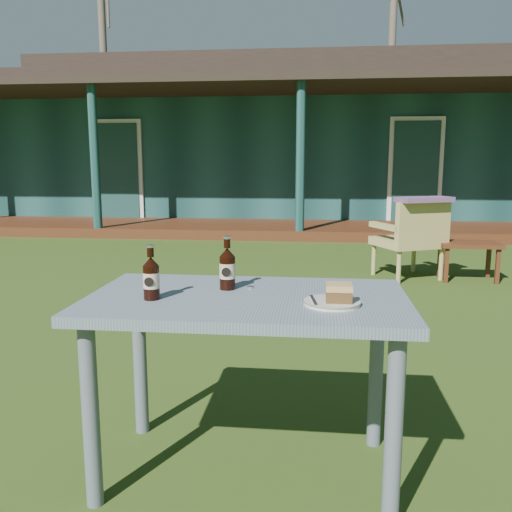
# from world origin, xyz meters

# --- Properties ---
(ground) EXTENTS (80.00, 80.00, 0.00)m
(ground) POSITION_xyz_m (0.00, 0.00, 0.00)
(ground) COLOR #334916
(pavilion) EXTENTS (15.80, 8.30, 3.45)m
(pavilion) POSITION_xyz_m (-0.00, 9.39, 1.61)
(pavilion) COLOR #18403D
(pavilion) RESTS_ON ground
(tree_left) EXTENTS (0.28, 0.28, 10.50)m
(tree_left) POSITION_xyz_m (-8.00, 17.50, 5.25)
(tree_left) COLOR brown
(tree_left) RESTS_ON ground
(tree_mid) EXTENTS (0.28, 0.28, 9.50)m
(tree_mid) POSITION_xyz_m (3.00, 18.50, 4.75)
(tree_mid) COLOR brown
(tree_mid) RESTS_ON ground
(cafe_table) EXTENTS (1.20, 0.70, 0.72)m
(cafe_table) POSITION_xyz_m (0.00, -1.60, 0.62)
(cafe_table) COLOR slate
(cafe_table) RESTS_ON ground
(plate) EXTENTS (0.20, 0.20, 0.01)m
(plate) POSITION_xyz_m (0.31, -1.69, 0.73)
(plate) COLOR silver
(plate) RESTS_ON cafe_table
(cake_slice) EXTENTS (0.09, 0.09, 0.06)m
(cake_slice) POSITION_xyz_m (0.34, -1.70, 0.77)
(cake_slice) COLOR #4E3519
(cake_slice) RESTS_ON plate
(fork) EXTENTS (0.03, 0.14, 0.00)m
(fork) POSITION_xyz_m (0.25, -1.70, 0.74)
(fork) COLOR silver
(fork) RESTS_ON plate
(cola_bottle_near) EXTENTS (0.06, 0.06, 0.21)m
(cola_bottle_near) POSITION_xyz_m (-0.09, -1.50, 0.80)
(cola_bottle_near) COLOR black
(cola_bottle_near) RESTS_ON cafe_table
(cola_bottle_far) EXTENTS (0.06, 0.06, 0.20)m
(cola_bottle_far) POSITION_xyz_m (-0.34, -1.69, 0.80)
(cola_bottle_far) COLOR black
(cola_bottle_far) RESTS_ON cafe_table
(bottle_cap) EXTENTS (0.03, 0.03, 0.01)m
(bottle_cap) POSITION_xyz_m (-0.00, -1.48, 0.72)
(bottle_cap) COLOR silver
(bottle_cap) RESTS_ON cafe_table
(armchair_left) EXTENTS (0.79, 0.78, 0.82)m
(armchair_left) POSITION_xyz_m (1.25, 2.16, 0.46)
(armchair_left) COLOR tan
(armchair_left) RESTS_ON ground
(floral_throw) EXTENTS (0.61, 0.46, 0.05)m
(floral_throw) POSITION_xyz_m (1.33, 2.01, 0.85)
(floral_throw) COLOR #6F4874
(floral_throw) RESTS_ON armchair_left
(side_table) EXTENTS (0.60, 0.40, 0.40)m
(side_table) POSITION_xyz_m (1.83, 2.15, 0.34)
(side_table) COLOR #492411
(side_table) RESTS_ON ground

